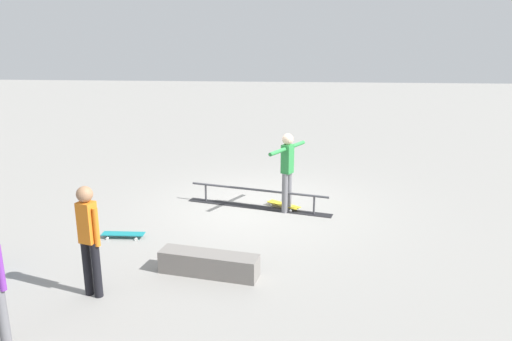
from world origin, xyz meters
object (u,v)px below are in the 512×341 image
at_px(grind_rail, 258,200).
at_px(skate_ledge, 209,264).
at_px(skater_main, 287,167).
at_px(skateboard_main, 284,205).
at_px(bystander_orange_shirt, 89,235).
at_px(loose_skateboard_teal, 123,234).

relative_size(grind_rail, skate_ledge, 2.04).
height_order(skater_main, skateboard_main, skater_main).
bearing_deg(grind_rail, bystander_orange_shirt, 76.32).
relative_size(skate_ledge, skateboard_main, 2.08).
relative_size(skateboard_main, loose_skateboard_teal, 0.96).
height_order(skate_ledge, loose_skateboard_teal, skate_ledge).
bearing_deg(skater_main, skate_ledge, 7.78).
distance_m(skate_ledge, loose_skateboard_teal, 2.29).
height_order(skateboard_main, loose_skateboard_teal, same).
bearing_deg(skate_ledge, grind_rail, -99.54).
distance_m(bystander_orange_shirt, loose_skateboard_teal, 2.29).
height_order(grind_rail, loose_skateboard_teal, grind_rail).
distance_m(grind_rail, bystander_orange_shirt, 4.55).
relative_size(bystander_orange_shirt, loose_skateboard_teal, 2.09).
bearing_deg(loose_skateboard_teal, skater_main, -152.79).
xyz_separation_m(grind_rail, skateboard_main, (-0.57, -0.03, -0.12)).
height_order(skate_ledge, skateboard_main, skate_ledge).
bearing_deg(bystander_orange_shirt, skater_main, -108.81).
xyz_separation_m(grind_rail, skate_ledge, (0.53, 3.18, -0.01)).
relative_size(skate_ledge, loose_skateboard_teal, 1.99).
bearing_deg(skateboard_main, bystander_orange_shirt, -89.06).
bearing_deg(skater_main, grind_rail, -75.68).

